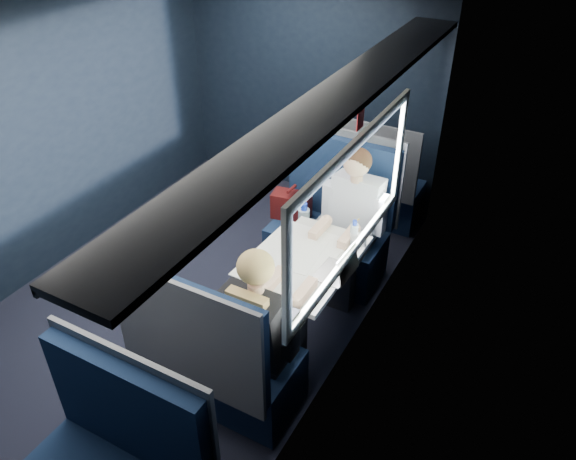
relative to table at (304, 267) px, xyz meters
The scene contains 12 objects.
ground 1.23m from the table, behind, with size 2.80×4.20×0.01m, color black.
room_shell 1.30m from the table, behind, with size 3.00×4.40×2.40m.
table is the anchor object (origin of this frame).
seat_bay_near 0.93m from the table, 102.89° to the left, with size 1.08×0.62×1.26m.
seat_bay_far 0.93m from the table, 101.78° to the right, with size 1.04×0.62×1.26m.
seat_row_front 1.82m from the table, 95.80° to the left, with size 1.04×0.51×1.16m.
man 0.70m from the table, 84.48° to the left, with size 0.53×0.56×1.32m.
woman 0.71m from the table, 84.55° to the right, with size 0.53×0.56×1.32m.
papers 0.12m from the table, 165.39° to the right, with size 0.56×0.81×0.01m, color white.
laptop 0.34m from the table, ahead, with size 0.22×0.29×0.21m.
bottle_small 0.45m from the table, 55.86° to the left, with size 0.06×0.06×0.21m.
cup 0.48m from the table, 50.39° to the left, with size 0.08×0.08×0.10m, color white.
Camera 1 is at (2.48, -2.90, 3.20)m, focal length 35.00 mm.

